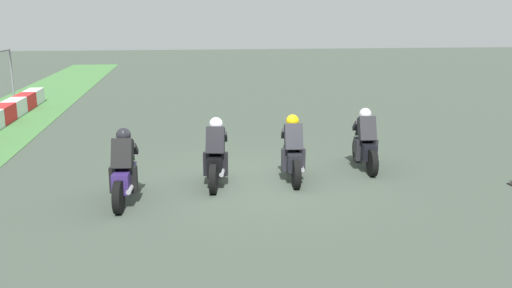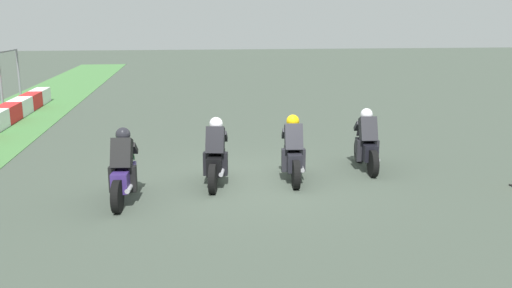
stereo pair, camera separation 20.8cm
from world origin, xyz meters
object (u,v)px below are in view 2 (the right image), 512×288
object	(u,v)px
rider_lane_a	(366,145)
rider_lane_b	(293,154)
rider_lane_c	(216,157)
rider_lane_d	(124,171)

from	to	relation	value
rider_lane_a	rider_lane_b	world-z (taller)	same
rider_lane_c	rider_lane_d	size ratio (longest dim) A/B	0.99
rider_lane_a	rider_lane_c	bearing A→B (deg)	106.62
rider_lane_a	rider_lane_d	bearing A→B (deg)	111.81
rider_lane_b	rider_lane_c	world-z (taller)	same
rider_lane_a	rider_lane_c	world-z (taller)	same
rider_lane_a	rider_lane_b	size ratio (longest dim) A/B	1.00
rider_lane_b	rider_lane_c	xyz separation A→B (m)	(-0.08, 1.78, 0.00)
rider_lane_a	rider_lane_b	xyz separation A→B (m)	(-0.65, 1.99, 0.00)
rider_lane_b	rider_lane_d	xyz separation A→B (m)	(-1.00, 3.71, 0.00)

